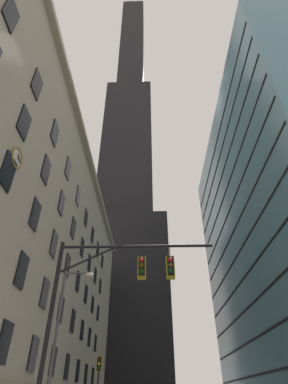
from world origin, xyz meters
TOP-DOWN VIEW (x-y plane):
  - station_building at (-17.22, 22.07)m, footprint 13.10×56.16m
  - dark_skyscraper at (-10.44, 70.53)m, footprint 24.54×24.54m
  - glass_office_midrise at (18.30, 34.09)m, footprint 14.71×48.94m
  - traffic_signal_mast at (-4.11, 3.17)m, footprint 7.66×0.63m
  - traffic_light_far_left at (-6.62, 15.62)m, footprint 0.40×0.63m
  - street_lamppost at (-8.19, 9.33)m, footprint 2.07×0.32m

SIDE VIEW (x-z plane):
  - traffic_light_far_left at x=-6.62m, z-range 1.35..5.30m
  - street_lamppost at x=-8.19m, z-range 0.87..9.33m
  - traffic_signal_mast at x=-4.11m, z-range 1.77..9.43m
  - station_building at x=-17.22m, z-range -0.03..28.97m
  - glass_office_midrise at x=18.30m, z-range 0.00..50.07m
  - dark_skyscraper at x=-10.44m, z-range -42.30..165.45m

